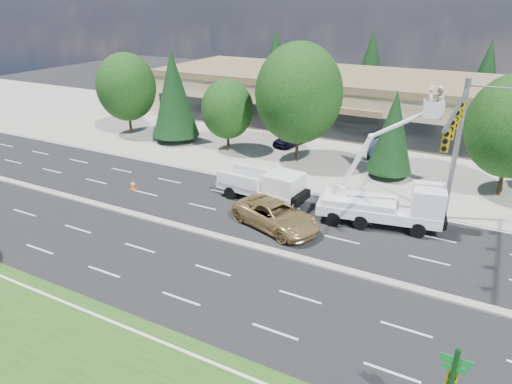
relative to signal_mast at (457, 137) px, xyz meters
The scene contains 21 objects.
ground 13.67m from the signal_mast, 144.92° to the right, with size 140.00×140.00×0.00m, color black.
concrete_apron 17.47m from the signal_mast, 127.74° to the left, with size 140.00×22.00×0.01m, color gray.
road_median 13.64m from the signal_mast, 144.92° to the right, with size 120.00×0.55×0.12m, color gray.
strip_mall 25.23m from the signal_mast, 113.62° to the left, with size 50.40×15.40×5.50m.
tree_front_a 33.02m from the signal_mast, 166.05° to the left, with size 6.00×6.00×8.33m.
tree_front_b 27.25m from the signal_mast, 163.00° to the left, with size 4.53×4.53×8.92m.
tree_front_c 21.66m from the signal_mast, 158.34° to the left, with size 4.77×4.77×6.62m.
tree_front_d 15.27m from the signal_mast, 148.59° to the left, with size 7.32×7.32×10.15m.
tree_front_e 9.70m from the signal_mast, 122.30° to the left, with size 3.52×3.52×6.93m.
tree_back_a 44.82m from the signal_mast, 128.72° to the left, with size 4.69×4.69×9.25m.
tree_back_b 37.68m from the signal_mast, 111.87° to the left, with size 4.83×4.83×9.52m.
tree_back_c 34.98m from the signal_mast, 90.05° to the left, with size 4.49×4.49×8.86m.
signal_mast is the anchor object (origin of this frame).
utility_pickup 12.68m from the signal_mast, behind, with size 6.34×2.90×2.36m.
bucket_truck 5.14m from the signal_mast, 166.60° to the right, with size 7.83×3.61×8.87m.
traffic_cone_a 22.45m from the signal_mast, behind, with size 0.40×0.40×0.70m.
traffic_cone_b 12.59m from the signal_mast, 159.88° to the right, with size 0.40×0.40×0.70m.
traffic_cone_c 10.47m from the signal_mast, 156.98° to the right, with size 0.40×0.40×0.70m.
minivan 11.40m from the signal_mast, 155.24° to the right, with size 2.74×5.95×1.65m, color tan.
parked_car_west 20.36m from the signal_mast, 142.32° to the left, with size 1.59×3.96×1.35m, color black.
parked_car_east 15.76m from the signal_mast, 118.53° to the left, with size 1.54×4.40×1.45m, color black.
Camera 1 is at (11.64, -20.30, 13.33)m, focal length 32.00 mm.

